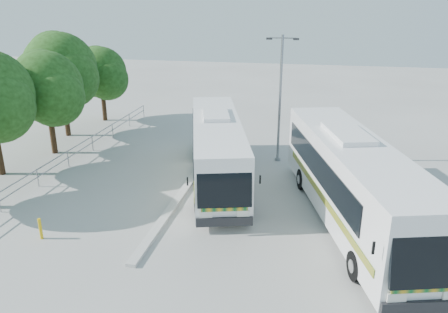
% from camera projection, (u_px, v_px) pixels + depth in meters
% --- Properties ---
extents(ground, '(100.00, 100.00, 0.00)m').
position_uv_depth(ground, '(224.00, 203.00, 21.18)').
color(ground, '#ADADA7').
rests_on(ground, ground).
extents(kerb_divider, '(0.40, 16.00, 0.15)m').
position_uv_depth(kerb_divider, '(190.00, 182.00, 23.43)').
color(kerb_divider, '#B2B2AD').
rests_on(kerb_divider, ground).
extents(railing, '(0.06, 22.00, 1.00)m').
position_uv_depth(railing, '(76.00, 150.00, 26.51)').
color(railing, gray).
rests_on(railing, ground).
extents(tree_far_c, '(4.97, 4.69, 6.49)m').
position_uv_depth(tree_far_c, '(47.00, 87.00, 26.73)').
color(tree_far_c, '#382314').
rests_on(tree_far_c, ground).
extents(tree_far_d, '(5.62, 5.30, 7.33)m').
position_uv_depth(tree_far_d, '(61.00, 69.00, 30.18)').
color(tree_far_d, '#382314').
rests_on(tree_far_d, ground).
extents(tree_far_e, '(4.54, 4.28, 5.92)m').
position_uv_depth(tree_far_e, '(102.00, 73.00, 34.51)').
color(tree_far_e, '#382314').
rests_on(tree_far_e, ground).
extents(coach_main, '(5.51, 12.21, 3.33)m').
position_uv_depth(coach_main, '(217.00, 148.00, 23.42)').
color(coach_main, white).
rests_on(coach_main, ground).
extents(coach_adjacent, '(6.10, 13.42, 3.66)m').
position_uv_depth(coach_adjacent, '(353.00, 180.00, 18.75)').
color(coach_adjacent, white).
rests_on(coach_adjacent, ground).
extents(lamppost, '(1.83, 0.18, 7.49)m').
position_uv_depth(lamppost, '(280.00, 94.00, 25.46)').
color(lamppost, gray).
rests_on(lamppost, ground).
extents(bollard, '(0.14, 0.14, 0.92)m').
position_uv_depth(bollard, '(40.00, 229.00, 17.90)').
color(bollard, gold).
rests_on(bollard, ground).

